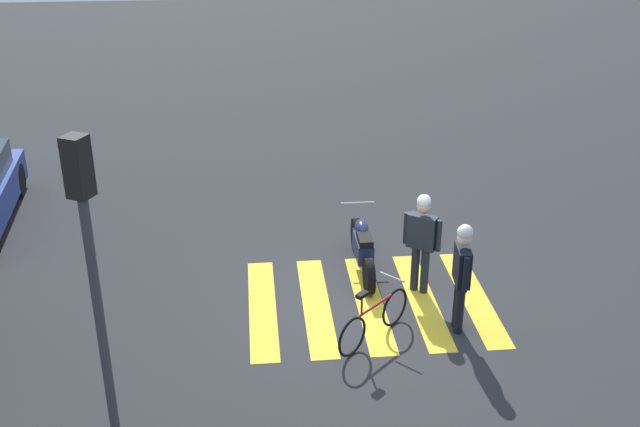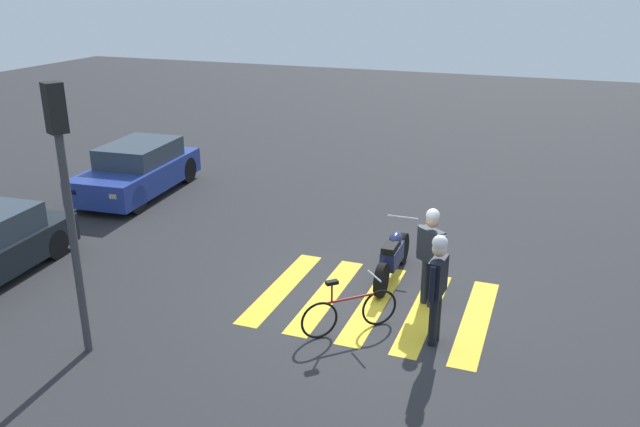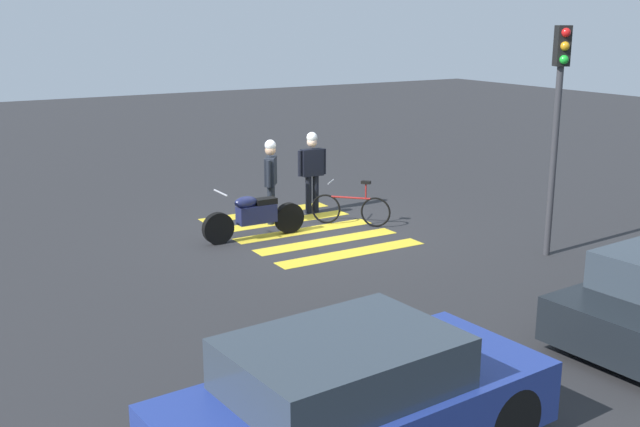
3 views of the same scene
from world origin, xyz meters
TOP-DOWN VIEW (x-y plane):
  - ground_plane at (0.00, 0.00)m, footprint 60.00×60.00m
  - police_motorcycle at (1.12, -0.04)m, footprint 2.20×0.62m
  - leaning_bicycle at (-1.08, 0.11)m, footprint 1.22×1.28m
  - officer_on_foot at (0.30, -0.91)m, footprint 0.45×0.57m
  - officer_by_motorcycle at (-0.92, -1.26)m, footprint 0.69×0.24m
  - crosswalk_stripes at (0.00, 0.00)m, footprint 3.10×4.05m
  - traffic_light_pole at (-3.06, 3.76)m, footprint 0.32×0.36m

SIDE VIEW (x-z plane):
  - ground_plane at x=0.00m, z-range 0.00..0.00m
  - crosswalk_stripes at x=0.00m, z-range 0.00..0.01m
  - leaning_bicycle at x=-1.08m, z-range -0.13..0.85m
  - police_motorcycle at x=1.12m, z-range -0.06..0.97m
  - officer_on_foot at x=0.30m, z-range 0.15..1.96m
  - officer_by_motorcycle at x=-0.92m, z-range 0.15..1.99m
  - traffic_light_pole at x=-3.06m, z-range 0.72..4.89m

